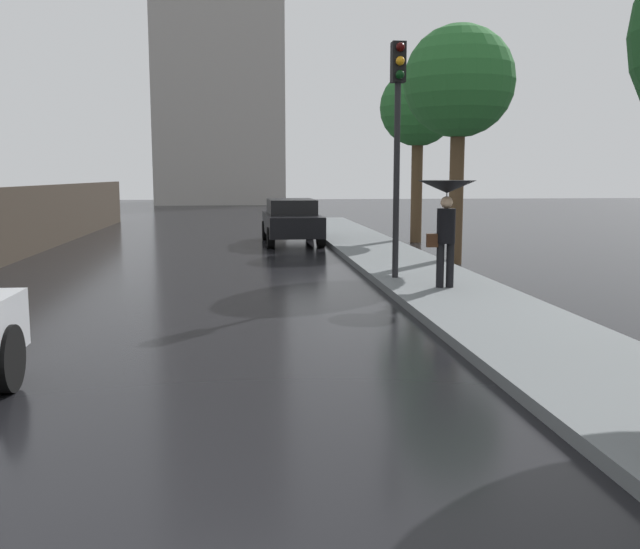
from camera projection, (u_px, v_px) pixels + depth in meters
car_black_mid_road at (291, 220)px, 22.40m from camera, size 1.79×4.34×1.39m
pedestrian_with_umbrella_near at (446, 203)px, 12.55m from camera, size 1.02×1.02×1.91m
traffic_light at (398, 117)px, 13.55m from camera, size 0.26×0.39×4.50m
street_tree_near at (418, 110)px, 22.29m from camera, size 2.41×2.41×5.46m
street_tree_far at (459, 84)px, 16.69m from camera, size 2.63×2.63×5.65m
distant_tower at (219, 29)px, 53.26m from camera, size 9.34×9.51×26.05m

